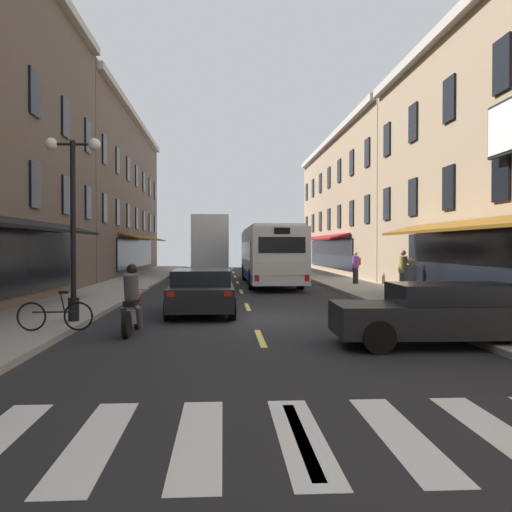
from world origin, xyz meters
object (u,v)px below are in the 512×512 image
sedan_near (202,291)px  pedestrian_mid (403,271)px  bicycle_near (55,315)px  street_lamp_twin (73,219)px  box_truck (209,246)px  motorcycle_rider (132,304)px  sedan_far (212,262)px  pedestrian_near (356,267)px  transit_bus (270,255)px  sedan_mid (447,313)px  pedestrian_far (410,283)px

sedan_near → pedestrian_mid: 9.52m
bicycle_near → street_lamp_twin: street_lamp_twin is taller
box_truck → motorcycle_rider: bearing=-92.7°
sedan_far → box_truck: bearing=-90.1°
motorcycle_rider → pedestrian_near: size_ratio=1.24×
transit_bus → sedan_mid: size_ratio=2.57×
sedan_near → pedestrian_far: bearing=-3.1°
box_truck → sedan_mid: size_ratio=1.59×
sedan_mid → pedestrian_near: size_ratio=2.78×
sedan_far → pedestrian_far: 31.69m
box_truck → pedestrian_mid: 18.46m
motorcycle_rider → street_lamp_twin: size_ratio=0.44×
sedan_mid → pedestrian_mid: size_ratio=2.60×
box_truck → bicycle_near: size_ratio=4.31×
transit_bus → sedan_far: transit_bus is taller
transit_bus → sedan_mid: bearing=-83.5°
pedestrian_far → street_lamp_twin: street_lamp_twin is taller
bicycle_near → street_lamp_twin: (-0.04, 1.70, 2.27)m
street_lamp_twin → pedestrian_far: bearing=12.7°
pedestrian_mid → pedestrian_near: bearing=-105.4°
motorcycle_rider → pedestrian_near: bearing=59.2°
bicycle_near → pedestrian_mid: pedestrian_mid is taller
transit_bus → box_truck: bearing=111.6°
pedestrian_near → street_lamp_twin: (-10.75, -13.83, 1.75)m
transit_bus → sedan_mid: transit_bus is taller
pedestrian_far → box_truck: bearing=-3.6°
pedestrian_near → box_truck: bearing=-10.5°
pedestrian_mid → transit_bus: bearing=-77.6°
transit_bus → pedestrian_far: transit_bus is taller
transit_bus → box_truck: 9.44m
pedestrian_mid → sedan_mid: bearing=56.5°
box_truck → motorcycle_rider: (-1.21, -25.48, -1.38)m
sedan_far → pedestrian_mid: pedestrian_mid is taller
transit_bus → pedestrian_near: size_ratio=7.13×
transit_bus → pedestrian_mid: 9.10m
street_lamp_twin → motorcycle_rider: bearing=-37.8°
transit_bus → street_lamp_twin: street_lamp_twin is taller
transit_bus → pedestrian_far: size_ratio=7.53×
street_lamp_twin → transit_bus: bearing=67.4°
box_truck → pedestrian_near: (7.83, -10.31, -1.07)m
box_truck → sedan_far: 9.10m
sedan_far → street_lamp_twin: 33.34m
transit_bus → pedestrian_mid: size_ratio=6.69×
pedestrian_far → street_lamp_twin: size_ratio=0.34×
sedan_mid → street_lamp_twin: (-8.52, 3.33, 2.10)m
box_truck → pedestrian_far: (6.71, -21.98, -1.15)m
motorcycle_rider → bicycle_near: size_ratio=1.21×
motorcycle_rider → pedestrian_far: (7.91, 3.50, 0.24)m
pedestrian_mid → motorcycle_rider: bearing=23.8°
sedan_far → bicycle_near: sedan_far is taller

